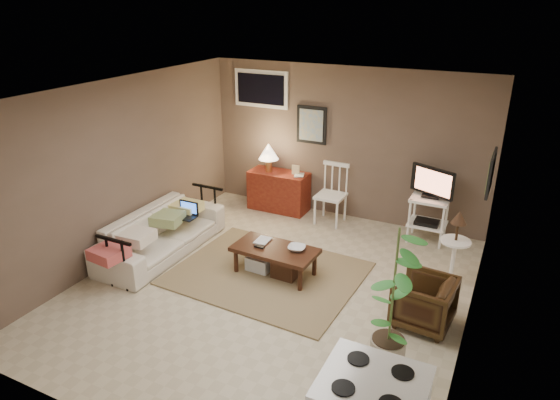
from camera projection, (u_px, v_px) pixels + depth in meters
The scene contains 19 objects.
floor at pixel (272, 287), 6.18m from camera, with size 5.00×5.00×0.00m, color #C1B293.
art_back at pixel (312, 125), 7.90m from camera, with size 0.50×0.03×0.60m, color black.
art_right at pixel (491, 173), 5.56m from camera, with size 0.03×0.60×0.45m, color black.
window at pixel (261, 89), 8.08m from camera, with size 0.96×0.03×0.60m, color white.
rug at pixel (267, 273), 6.47m from camera, with size 2.31×1.85×0.02m, color #8B7750.
coffee_table at pixel (274, 259), 6.39m from camera, with size 1.09×0.60×0.41m.
sofa at pixel (161, 226), 6.89m from camera, with size 2.03×0.59×0.79m, color beige.
sofa_pillows at pixel (152, 228), 6.64m from camera, with size 0.39×1.93×0.14m, color beige, non-canonical shape.
sofa_end_rails at pixel (168, 232), 6.86m from camera, with size 0.55×2.03×0.68m, color black, non-canonical shape.
laptop at pixel (187, 212), 7.05m from camera, with size 0.31×0.23×0.21m.
red_console at pixel (278, 187), 8.31m from camera, with size 0.99×0.44×1.14m.
spindle_chair at pixel (331, 196), 7.81m from camera, with size 0.44×0.44×0.95m.
tv_stand at pixel (430, 203), 7.14m from camera, with size 0.64×0.43×1.13m.
side_table at pixel (456, 239), 6.07m from camera, with size 0.37×0.37×0.98m.
armchair at pixel (424, 299), 5.39m from camera, with size 0.60×0.56×0.62m, color #31200D.
potted_plant at pixel (393, 295), 4.57m from camera, with size 0.38×0.38×1.51m.
bowl at pixel (297, 242), 6.24m from camera, with size 0.22×0.05×0.22m, color #3D1A10.
book_table at pixel (257, 232), 6.49m from camera, with size 0.18×0.02×0.24m, color #3D1A10.
book_console at pixel (295, 170), 8.02m from camera, with size 0.15×0.02×0.20m, color #3D1A10.
Camera 1 is at (2.43, -4.71, 3.35)m, focal length 32.00 mm.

